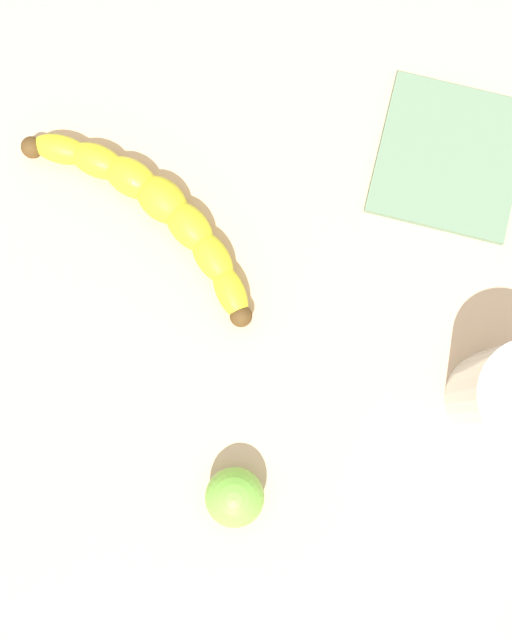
# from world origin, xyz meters

# --- Properties ---
(wooden_tabletop) EXTENTS (1.20, 1.20, 0.03)m
(wooden_tabletop) POSITION_xyz_m (0.00, 0.00, 0.01)
(wooden_tabletop) COLOR #D3AF8B
(wooden_tabletop) RESTS_ON ground
(banana) EXTENTS (0.06, 0.24, 0.03)m
(banana) POSITION_xyz_m (-0.03, -0.15, 0.05)
(banana) COLOR yellow
(banana) RESTS_ON wooden_tabletop
(lime_fruit) EXTENTS (0.05, 0.05, 0.05)m
(lime_fruit) POSITION_xyz_m (0.10, 0.05, 0.05)
(lime_fruit) COLOR #75C142
(lime_fruit) RESTS_ON wooden_tabletop
(folded_napkin) EXTENTS (0.17, 0.17, 0.01)m
(folded_napkin) POSITION_xyz_m (-0.23, -0.00, 0.03)
(folded_napkin) COLOR slate
(folded_napkin) RESTS_ON wooden_tabletop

